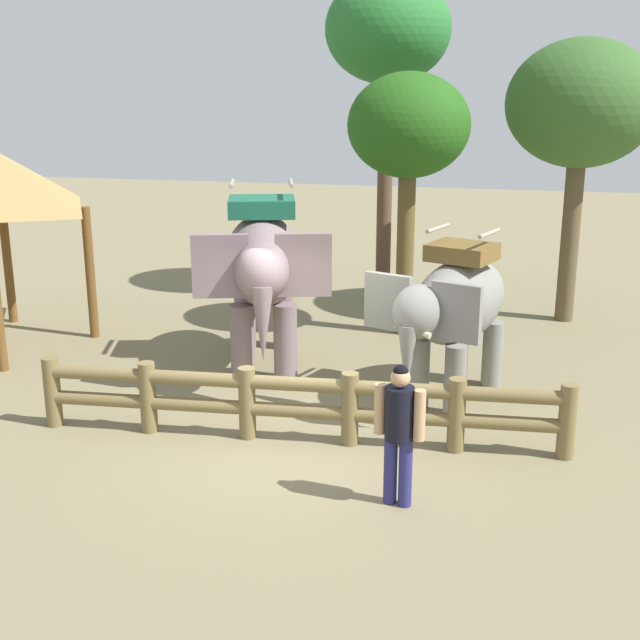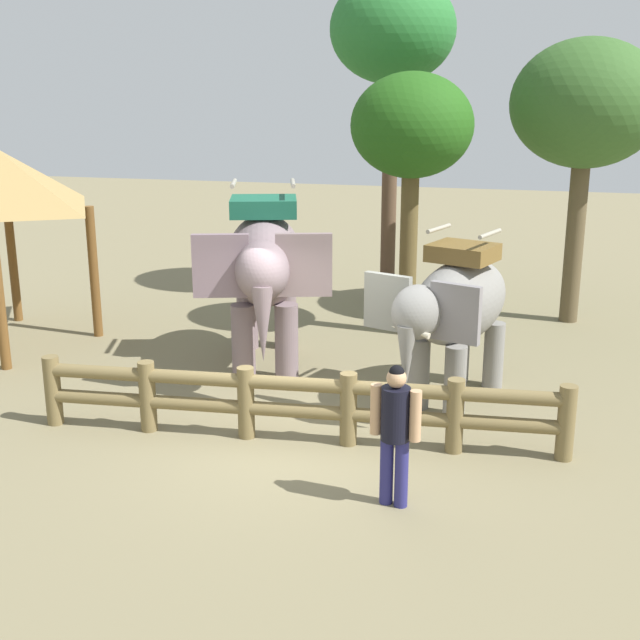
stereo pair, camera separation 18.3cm
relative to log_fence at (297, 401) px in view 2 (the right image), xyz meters
name	(u,v)px [view 2 (the right image)]	position (x,y,z in m)	size (l,w,h in m)	color
ground_plane	(296,441)	(0.00, -0.04, -0.60)	(60.00, 60.00, 0.00)	#7A7051
log_fence	(297,401)	(0.00, 0.00, 0.00)	(7.54, 0.81, 1.05)	brown
elephant_near_left	(264,266)	(-1.38, 2.92, 1.23)	(2.59, 3.90, 3.27)	slate
elephant_center	(455,308)	(1.97, 2.07, 0.93)	(2.28, 3.26, 2.73)	gray
tourist_woman_in_black	(395,425)	(1.62, -1.51, 0.42)	(0.62, 0.40, 1.77)	navy
tree_far_left	(393,34)	(-0.12, 8.39, 5.28)	(2.75, 2.75, 7.17)	brown
tree_back_center	(412,130)	(0.74, 5.59, 3.42)	(2.34, 2.34, 5.10)	brown
tree_far_right	(586,106)	(3.96, 7.32, 3.82)	(3.00, 3.00, 5.76)	brown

